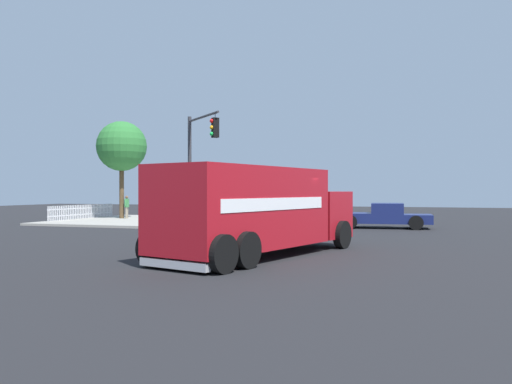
# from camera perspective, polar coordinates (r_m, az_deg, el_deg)

# --- Properties ---
(ground_plane) EXTENTS (100.00, 100.00, 0.00)m
(ground_plane) POSITION_cam_1_polar(r_m,az_deg,el_deg) (18.69, 3.67, -6.25)
(ground_plane) COLOR black
(sidewalk_corner_near) EXTENTS (11.22, 11.22, 0.14)m
(sidewalk_corner_near) POSITION_cam_1_polar(r_m,az_deg,el_deg) (35.29, -11.37, -3.11)
(sidewalk_corner_near) COLOR #9E998E
(sidewalk_corner_near) RESTS_ON ground
(delivery_truck) EXTENTS (8.82, 4.91, 2.80)m
(delivery_truck) POSITION_cam_1_polar(r_m,az_deg,el_deg) (16.53, 0.22, -1.97)
(delivery_truck) COLOR #AD141E
(delivery_truck) RESTS_ON ground
(traffic_light_primary) EXTENTS (2.86, 2.91, 5.94)m
(traffic_light_primary) POSITION_cam_1_polar(r_m,az_deg,el_deg) (27.34, -6.39, 4.25)
(traffic_light_primary) COLOR #38383D
(traffic_light_primary) RESTS_ON sidewalk_corner_near
(pickup_navy) EXTENTS (2.55, 5.33, 1.38)m
(pickup_navy) POSITION_cam_1_polar(r_m,az_deg,el_deg) (29.71, 13.78, -2.46)
(pickup_navy) COLOR navy
(pickup_navy) RESTS_ON ground
(pedestrian_near_corner) EXTENTS (0.52, 0.28, 1.58)m
(pedestrian_near_corner) POSITION_cam_1_polar(r_m,az_deg,el_deg) (37.38, -13.95, -1.45)
(pedestrian_near_corner) COLOR gray
(pedestrian_near_corner) RESTS_ON sidewalk_corner_near
(pedestrian_crossing) EXTENTS (0.30, 0.51, 1.67)m
(pedestrian_crossing) POSITION_cam_1_polar(r_m,az_deg,el_deg) (38.38, -10.61, -1.32)
(pedestrian_crossing) COLOR gray
(pedestrian_crossing) RESTS_ON sidewalk_corner_near
(picket_fence_run) EXTENTS (7.12, 0.05, 0.95)m
(picket_fence_run) POSITION_cam_1_polar(r_m,az_deg,el_deg) (38.18, -18.41, -2.04)
(picket_fence_run) COLOR silver
(picket_fence_run) RESTS_ON sidewalk_corner_near
(shade_tree_near) EXTENTS (3.48, 3.48, 6.78)m
(shade_tree_near) POSITION_cam_1_polar(r_m,az_deg,el_deg) (37.74, -14.48, 4.83)
(shade_tree_near) COLOR brown
(shade_tree_near) RESTS_ON sidewalk_corner_near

